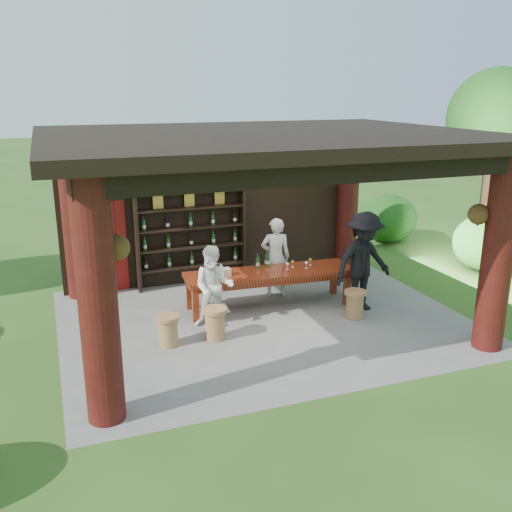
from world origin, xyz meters
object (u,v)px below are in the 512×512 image
object	(u,v)px
stool_near_right	(355,304)
guest_woman	(214,287)
guest_man	(363,262)
napkin_basket	(224,272)
stool_far_left	(168,330)
host	(276,257)
tasting_table	(269,277)
stool_near_left	(215,323)
wine_shelf	(191,238)

from	to	relation	value
stool_near_right	guest_woman	distance (m)	2.71
stool_near_right	guest_man	xyz separation A→B (m)	(0.33, 0.33, 0.70)
guest_man	napkin_basket	xyz separation A→B (m)	(-2.57, 0.82, -0.17)
stool_near_right	stool_far_left	distance (m)	3.58
stool_near_right	guest_woman	size ratio (longest dim) A/B	0.36
stool_far_left	guest_man	distance (m)	3.99
stool_far_left	host	distance (m)	3.16
stool_far_left	guest_woman	xyz separation A→B (m)	(0.97, 0.53, 0.48)
tasting_table	napkin_basket	xyz separation A→B (m)	(-0.93, 0.04, 0.19)
napkin_basket	guest_woman	bearing A→B (deg)	-122.00
guest_man	napkin_basket	distance (m)	2.71
tasting_table	guest_woman	size ratio (longest dim) A/B	2.22
host	tasting_table	bearing A→B (deg)	72.64
tasting_table	guest_man	xyz separation A→B (m)	(1.65, -0.79, 0.35)
guest_man	napkin_basket	world-z (taller)	guest_man
host	guest_woman	xyz separation A→B (m)	(-1.67, -1.12, -0.07)
stool_far_left	guest_woman	distance (m)	1.21
stool_near_left	stool_far_left	distance (m)	0.82
wine_shelf	stool_near_right	world-z (taller)	wine_shelf
wine_shelf	stool_near_left	distance (m)	3.08
stool_near_right	napkin_basket	distance (m)	2.57
guest_woman	host	bearing A→B (deg)	55.41
tasting_table	host	xyz separation A→B (m)	(0.37, 0.57, 0.20)
tasting_table	stool_near_right	world-z (taller)	tasting_table
wine_shelf	guest_woman	distance (m)	2.43
stool_near_right	napkin_basket	world-z (taller)	napkin_basket
wine_shelf	stool_near_left	world-z (taller)	wine_shelf
host	wine_shelf	bearing A→B (deg)	-25.33
tasting_table	guest_woman	bearing A→B (deg)	-156.88
stool_near_left	host	bearing A→B (deg)	42.73
tasting_table	stool_near_left	size ratio (longest dim) A/B	5.90
wine_shelf	stool_near_right	xyz separation A→B (m)	(2.42, -2.97, -0.78)
stool_near_left	stool_near_right	bearing A→B (deg)	-0.08
stool_far_left	guest_woman	size ratio (longest dim) A/B	0.36
stool_far_left	guest_man	bearing A→B (deg)	4.33
wine_shelf	guest_man	world-z (taller)	wine_shelf
stool_near_right	guest_woman	world-z (taller)	guest_woman
napkin_basket	stool_near_right	bearing A→B (deg)	-27.20
stool_near_left	napkin_basket	distance (m)	1.36
guest_man	stool_far_left	bearing A→B (deg)	174.76
tasting_table	stool_near_right	bearing A→B (deg)	-40.37
stool_near_right	stool_far_left	size ratio (longest dim) A/B	1.01
guest_woman	wine_shelf	bearing A→B (deg)	106.95
stool_near_left	guest_woman	bearing A→B (deg)	74.51
wine_shelf	guest_woman	bearing A→B (deg)	-94.48
tasting_table	napkin_basket	size ratio (longest dim) A/B	13.04
stool_near_right	host	size ratio (longest dim) A/B	0.33
napkin_basket	stool_near_left	bearing A→B (deg)	-114.49
wine_shelf	guest_man	xyz separation A→B (m)	(2.75, -2.64, -0.08)
stool_near_left	napkin_basket	size ratio (longest dim) A/B	2.21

